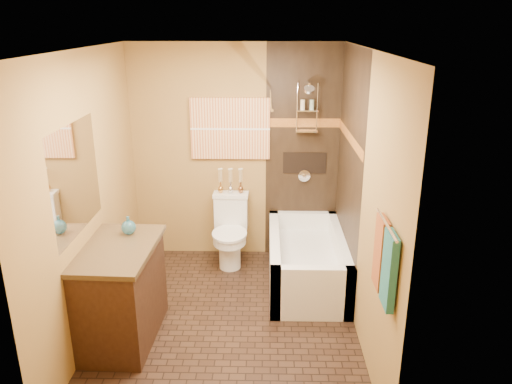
{
  "coord_description": "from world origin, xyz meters",
  "views": [
    {
      "loc": [
        0.35,
        -4.09,
        2.73
      ],
      "look_at": [
        0.26,
        0.4,
        1.17
      ],
      "focal_mm": 35.0,
      "sensor_mm": 36.0,
      "label": 1
    }
  ],
  "objects_px": {
    "sunset_painting": "(230,129)",
    "bathtub": "(307,264)",
    "vanity": "(120,293)",
    "toilet": "(230,231)"
  },
  "relations": [
    {
      "from": "sunset_painting",
      "to": "bathtub",
      "type": "relative_size",
      "value": 0.6
    },
    {
      "from": "sunset_painting",
      "to": "bathtub",
      "type": "bearing_deg",
      "value": -40.25
    },
    {
      "from": "toilet",
      "to": "vanity",
      "type": "xyz_separation_m",
      "value": [
        -0.87,
        -1.48,
        0.04
      ]
    },
    {
      "from": "sunset_painting",
      "to": "bathtub",
      "type": "xyz_separation_m",
      "value": [
        0.86,
        -0.73,
        -1.33
      ]
    },
    {
      "from": "sunset_painting",
      "to": "toilet",
      "type": "relative_size",
      "value": 1.12
    },
    {
      "from": "bathtub",
      "to": "vanity",
      "type": "xyz_separation_m",
      "value": [
        -1.72,
        -1.02,
        0.23
      ]
    },
    {
      "from": "bathtub",
      "to": "toilet",
      "type": "xyz_separation_m",
      "value": [
        -0.86,
        0.46,
        0.19
      ]
    },
    {
      "from": "toilet",
      "to": "sunset_painting",
      "type": "bearing_deg",
      "value": 92.06
    },
    {
      "from": "sunset_painting",
      "to": "toilet",
      "type": "xyz_separation_m",
      "value": [
        0.0,
        -0.27,
        -1.14
      ]
    },
    {
      "from": "toilet",
      "to": "vanity",
      "type": "distance_m",
      "value": 1.72
    }
  ]
}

